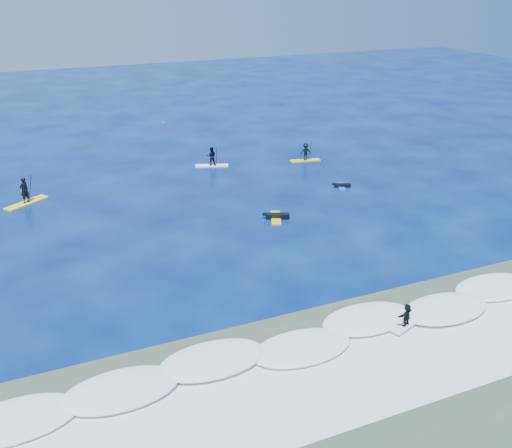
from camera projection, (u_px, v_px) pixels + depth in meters
name	position (u px, v px, depth m)	size (l,w,h in m)	color
ground	(267.00, 246.00, 35.44)	(160.00, 160.00, 0.00)	#030C43
shallow_water	(405.00, 381.00, 23.67)	(90.00, 13.00, 0.01)	#344738
breaking_wave	(353.00, 330.00, 27.04)	(40.00, 6.00, 0.30)	white
whitewater	(391.00, 367.00, 24.52)	(34.00, 5.00, 0.02)	silver
sup_paddler_left	(25.00, 194.00, 41.62)	(3.22, 2.58, 2.34)	yellow
sup_paddler_center	(212.00, 158.00, 49.71)	(2.92, 1.64, 2.00)	white
sup_paddler_right	(305.00, 153.00, 51.11)	(2.79, 1.21, 1.90)	yellow
prone_paddler_near	(276.00, 216.00, 39.28)	(1.83, 2.43, 0.50)	yellow
prone_paddler_far	(341.00, 186.00, 45.01)	(1.43, 1.91, 0.39)	#184CB5
wave_surfer	(406.00, 317.00, 26.82)	(1.75, 1.00, 1.22)	white
marker_buoy	(163.00, 124.00, 63.06)	(0.24, 0.24, 0.57)	#E35014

